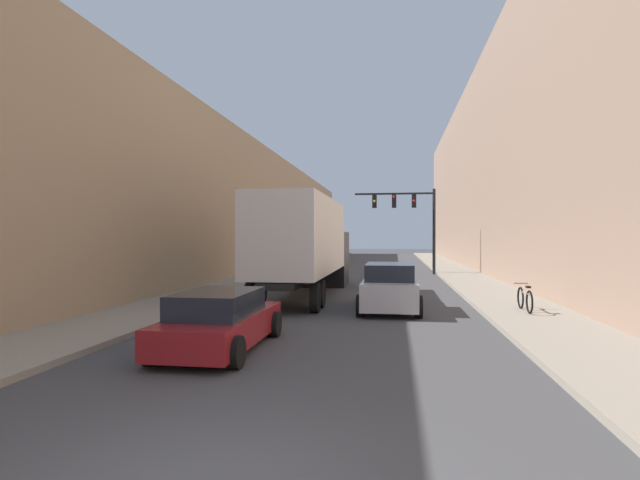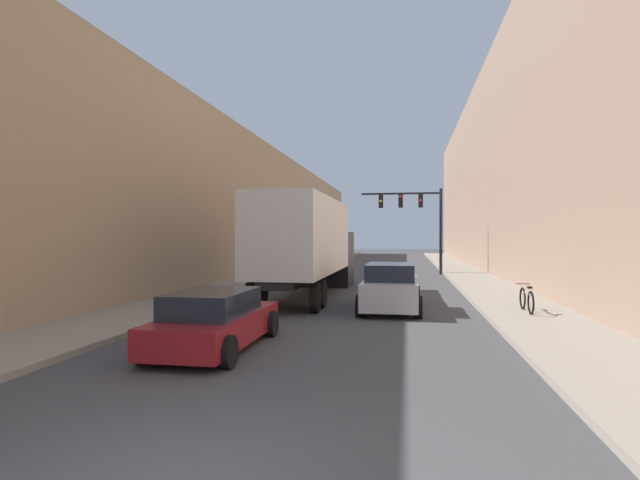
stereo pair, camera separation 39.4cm
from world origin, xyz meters
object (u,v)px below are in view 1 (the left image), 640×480
Objects in this scene: semi_truck at (307,244)px; traffic_signal_gantry at (412,213)px; sedan_car at (220,321)px; parked_bicycle at (525,299)px; suv_car at (390,288)px.

traffic_signal_gantry is (4.85, 13.41, 1.87)m from semi_truck.
sedan_car is 2.42× the size of parked_bicycle.
traffic_signal_gantry is (5.00, 23.65, 3.48)m from sedan_car.
sedan_car is (-0.15, -10.24, -1.60)m from semi_truck.
semi_truck is 6.52× the size of parked_bicycle.
semi_truck is 2.69× the size of sedan_car.
suv_car is 17.35m from traffic_signal_gantry.
suv_car is at bearing -45.21° from semi_truck.
sedan_car is 0.97× the size of suv_car.
traffic_signal_gantry is (1.31, 16.98, 3.34)m from suv_car.
traffic_signal_gantry is at bearing 70.11° from semi_truck.
parked_bicycle is at bearing -28.43° from semi_truck.
traffic_signal_gantry reaches higher than sedan_car.
traffic_signal_gantry reaches higher than semi_truck.
suv_car is 0.79× the size of traffic_signal_gantry.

